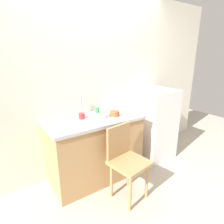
# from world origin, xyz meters

# --- Properties ---
(ground_plane) EXTENTS (8.00, 8.00, 0.00)m
(ground_plane) POSITION_xyz_m (0.00, 0.00, 0.00)
(ground_plane) COLOR #BCB2A3
(back_wall) EXTENTS (4.80, 0.10, 2.52)m
(back_wall) POSITION_xyz_m (0.00, 1.00, 1.26)
(back_wall) COLOR silver
(back_wall) RESTS_ON ground_plane
(cabinet_base) EXTENTS (1.21, 0.60, 0.84)m
(cabinet_base) POSITION_xyz_m (-0.14, 0.65, 0.42)
(cabinet_base) COLOR tan
(cabinet_base) RESTS_ON ground_plane
(countertop) EXTENTS (1.25, 0.64, 0.04)m
(countertop) POSITION_xyz_m (-0.14, 0.65, 0.86)
(countertop) COLOR #B7B7BC
(countertop) RESTS_ON cabinet_base
(faucet) EXTENTS (0.02, 0.02, 0.24)m
(faucet) POSITION_xyz_m (-0.20, 0.90, 1.00)
(faucet) COLOR #B7B7BC
(faucet) RESTS_ON countertop
(refrigerator) EXTENTS (0.57, 0.62, 1.15)m
(refrigerator) POSITION_xyz_m (0.95, 0.64, 0.57)
(refrigerator) COLOR white
(refrigerator) RESTS_ON ground_plane
(chair) EXTENTS (0.46, 0.46, 0.89)m
(chair) POSITION_xyz_m (-0.02, 0.12, 0.50)
(chair) COLOR tan
(chair) RESTS_ON ground_plane
(terracotta_bowl) EXTENTS (0.13, 0.13, 0.07)m
(terracotta_bowl) POSITION_xyz_m (0.13, 0.57, 0.91)
(terracotta_bowl) COLOR #B25B33
(terracotta_bowl) RESTS_ON countertop
(cup_green) EXTENTS (0.06, 0.06, 0.07)m
(cup_green) POSITION_xyz_m (0.01, 0.82, 0.92)
(cup_green) COLOR green
(cup_green) RESTS_ON countertop
(cup_white) EXTENTS (0.08, 0.08, 0.08)m
(cup_white) POSITION_xyz_m (-0.04, 0.58, 0.92)
(cup_white) COLOR white
(cup_white) RESTS_ON countertop
(cup_red) EXTENTS (0.08, 0.08, 0.07)m
(cup_red) POSITION_xyz_m (-0.29, 0.72, 0.92)
(cup_red) COLOR red
(cup_red) RESTS_ON countertop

